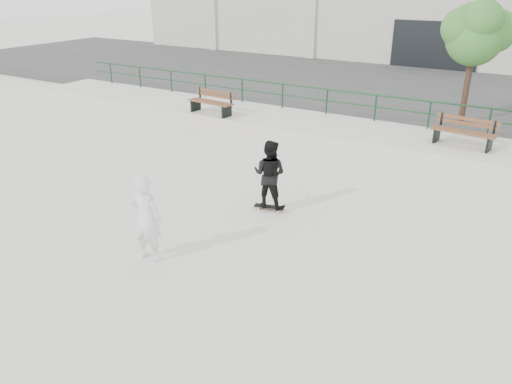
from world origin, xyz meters
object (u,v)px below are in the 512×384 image
Objects in this scene: skateboard at (269,207)px; standing_skater at (270,174)px; bench_right at (464,132)px; tree at (477,31)px; bench_left at (212,102)px; seated_skater at (146,218)px.

standing_skater is at bearing 81.95° from skateboard.
skateboard is 0.92m from standing_skater.
bench_right is 1.15× the size of standing_skater.
tree reaches higher than bench_right.
tree is 2.47× the size of standing_skater.
bench_left is at bearing -168.45° from bench_right.
tree reaches higher than skateboard.
tree is at bearing -114.81° from seated_skater.
standing_skater is (5.93, -5.69, 0.03)m from bench_left.
bench_right is 1.07× the size of seated_skater.
tree reaches higher than seated_skater.
standing_skater reaches higher than bench_left.
bench_right is 10.97m from seated_skater.
bench_right reaches higher than bench_left.
seated_skater is (-4.47, -10.02, 0.00)m from bench_right.
bench_left is 8.22m from standing_skater.
standing_skater is at bearing -107.11° from tree.
bench_right is at bearing -79.34° from tree.
seated_skater is at bearing -55.66° from bench_left.
tree is 10.65m from skateboard.
bench_left is 0.46× the size of tree.
bench_left is 10.39m from seated_skater.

